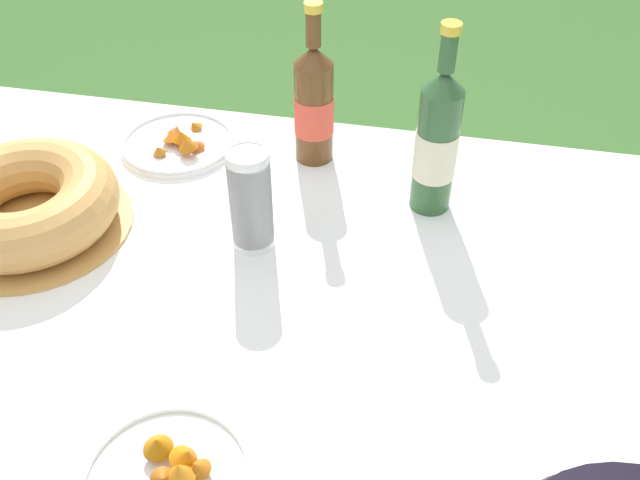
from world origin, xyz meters
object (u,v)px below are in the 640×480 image
bundt_cake (26,203)px  cider_bottle_green (437,142)px  cider_bottle_amber (314,104)px  snack_plate_left (179,142)px  snack_plate_near (167,478)px  cup_stack (251,200)px

bundt_cake → cider_bottle_green: bearing=16.7°
bundt_cake → cider_bottle_amber: bearing=35.3°
cider_bottle_green → snack_plate_left: bearing=170.4°
snack_plate_near → snack_plate_left: size_ratio=0.94×
cup_stack → cider_bottle_amber: bearing=80.2°
bundt_cake → cider_bottle_green: cider_bottle_green is taller
snack_plate_near → cider_bottle_amber: bearing=87.6°
cider_bottle_green → cup_stack: bearing=-149.7°
snack_plate_near → snack_plate_left: (-0.25, 0.72, -0.00)m
cider_bottle_green → cider_bottle_amber: 0.27m
bundt_cake → snack_plate_left: bearing=60.2°
bundt_cake → snack_plate_near: (0.42, -0.43, -0.04)m
cup_stack → snack_plate_near: cup_stack is taller
bundt_cake → cup_stack: size_ratio=1.87×
cider_bottle_green → snack_plate_left: 0.54m
cider_bottle_green → cider_bottle_amber: bearing=155.3°
cider_bottle_amber → snack_plate_near: bearing=-92.4°
bundt_cake → cup_stack: cup_stack is taller
cider_bottle_amber → snack_plate_near: (-0.03, -0.75, -0.11)m
bundt_cake → snack_plate_near: 0.60m
cider_bottle_amber → bundt_cake: bearing=-144.7°
snack_plate_left → cider_bottle_green: bearing=-9.6°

